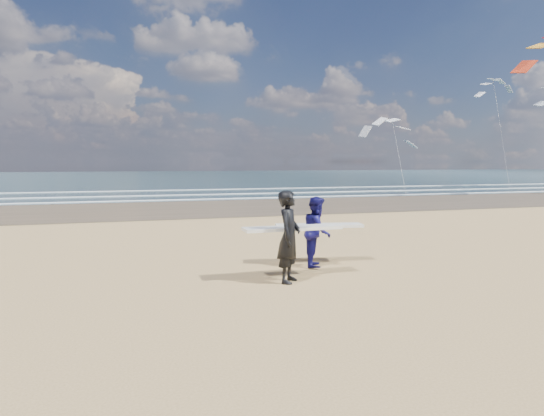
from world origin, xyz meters
name	(u,v)px	position (x,y,z in m)	size (l,w,h in m)	color
wet_sand_strip	(474,199)	(20.00, 18.00, 0.01)	(220.00, 12.00, 0.01)	brown
ocean	(260,176)	(20.00, 72.00, 0.01)	(220.00, 100.00, 0.02)	#172F34
foam_breakers	(395,190)	(20.00, 28.10, 0.05)	(220.00, 11.70, 0.05)	white
surfer_near	(289,236)	(0.16, 0.02, 1.00)	(2.20, 1.05, 1.97)	black
surfer_far	(317,231)	(1.34, 1.31, 0.87)	(2.26, 1.34, 1.73)	#110E51
kite_1	(397,145)	(19.34, 26.98, 4.03)	(5.59, 4.72, 7.31)	slate
kite_5	(500,126)	(33.56, 30.78, 6.16)	(4.49, 4.59, 11.99)	slate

